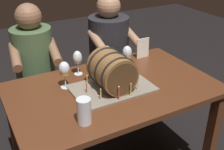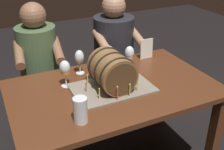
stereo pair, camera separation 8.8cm
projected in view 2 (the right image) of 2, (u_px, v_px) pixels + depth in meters
The scene contains 10 objects.
dining_table at pixel (114, 101), 1.92m from camera, with size 1.35×0.83×0.73m.
barrel_cake at pixel (112, 73), 1.79m from camera, with size 0.52×0.34×0.26m.
wine_glass_white at pixel (109, 53), 2.06m from camera, with size 0.07×0.07×0.18m.
wine_glass_empty at pixel (79, 58), 1.99m from camera, with size 0.07×0.07×0.18m.
wine_glass_amber at pixel (65, 69), 1.82m from camera, with size 0.07×0.07×0.18m.
wine_glass_rose at pixel (129, 54), 2.06m from camera, with size 0.07×0.07×0.18m.
beer_pint at pixel (81, 111), 1.50m from camera, with size 0.08×0.08×0.15m.
menu_card at pixel (146, 49), 2.25m from camera, with size 0.11×0.01×0.16m, color silver.
person_seated_left at pixel (41, 79), 2.39m from camera, with size 0.39×0.48×1.17m.
person_seated_right at pixel (114, 62), 2.64m from camera, with size 0.41×0.49×1.17m.
Camera 2 is at (-0.71, -1.46, 1.66)m, focal length 45.44 mm.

